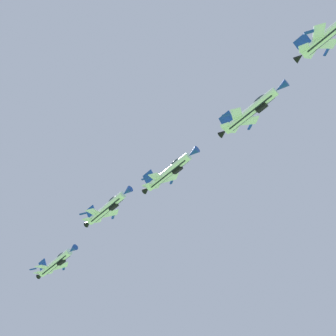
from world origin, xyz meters
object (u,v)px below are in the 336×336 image
(fighter_jet_lead, at_px, (334,29))
(fighter_jet_right_wing, at_px, (169,171))
(fighter_jet_left_outer, at_px, (107,208))
(fighter_jet_right_outer, at_px, (56,263))
(fighter_jet_left_wing, at_px, (251,110))

(fighter_jet_lead, relative_size, fighter_jet_right_wing, 1.00)
(fighter_jet_right_wing, xyz_separation_m, fighter_jet_left_outer, (-11.86, 13.93, 1.23))
(fighter_jet_right_wing, bearing_deg, fighter_jet_left_outer, -83.60)
(fighter_jet_left_outer, bearing_deg, fighter_jet_lead, 91.29)
(fighter_jet_right_wing, relative_size, fighter_jet_right_outer, 1.00)
(fighter_jet_left_outer, relative_size, fighter_jet_right_outer, 1.00)
(fighter_jet_right_outer, bearing_deg, fighter_jet_left_outer, 84.94)
(fighter_jet_lead, height_order, fighter_jet_left_outer, fighter_jet_lead)
(fighter_jet_left_wing, distance_m, fighter_jet_left_outer, 39.63)
(fighter_jet_right_wing, distance_m, fighter_jet_left_outer, 18.33)
(fighter_jet_left_wing, xyz_separation_m, fighter_jet_right_wing, (-12.45, 17.33, 0.21))
(fighter_jet_lead, distance_m, fighter_jet_right_wing, 40.54)
(fighter_jet_right_wing, height_order, fighter_jet_left_outer, fighter_jet_left_outer)
(fighter_jet_lead, relative_size, fighter_jet_left_outer, 1.00)
(fighter_jet_lead, distance_m, fighter_jet_right_outer, 80.96)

